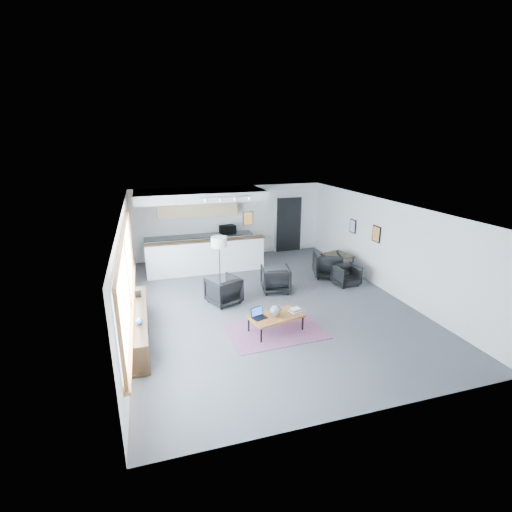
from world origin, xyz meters
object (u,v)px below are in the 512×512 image
object	(u,v)px
ceramic_pot	(276,311)
armchair_right	(276,278)
dining_chair_near	(346,276)
microwave	(228,229)
floor_lamp	(219,244)
dining_table	(337,256)
coffee_table	(276,317)
book_stack	(295,310)
dining_chair_far	(327,265)
armchair_left	(223,289)
laptop	(258,315)

from	to	relation	value
ceramic_pot	armchair_right	xyz separation A→B (m)	(0.80, 2.24, -0.12)
dining_chair_near	microwave	world-z (taller)	microwave
armchair_right	floor_lamp	world-z (taller)	floor_lamp
dining_table	microwave	world-z (taller)	microwave
coffee_table	book_stack	xyz separation A→B (m)	(0.50, 0.07, 0.07)
coffee_table	microwave	distance (m)	5.75
dining_chair_near	ceramic_pot	bearing A→B (deg)	-150.57
coffee_table	floor_lamp	world-z (taller)	floor_lamp
microwave	floor_lamp	bearing A→B (deg)	-116.64
book_stack	microwave	bearing A→B (deg)	93.36
coffee_table	armchair_right	xyz separation A→B (m)	(0.78, 2.23, 0.04)
dining_chair_far	armchair_right	bearing A→B (deg)	35.85
coffee_table	dining_table	xyz separation A→B (m)	(3.15, 2.96, 0.25)
armchair_left	dining_table	bearing A→B (deg)	172.81
ceramic_pot	dining_chair_far	bearing A→B (deg)	46.26
armchair_right	floor_lamp	xyz separation A→B (m)	(-1.49, 0.66, 0.96)
laptop	dining_table	size ratio (longest dim) A/B	0.39
floor_lamp	armchair_right	bearing A→B (deg)	-23.83
armchair_left	microwave	distance (m)	4.03
laptop	floor_lamp	distance (m)	3.01
laptop	dining_table	distance (m)	4.61
ceramic_pot	book_stack	world-z (taller)	ceramic_pot
dining_chair_far	ceramic_pot	bearing A→B (deg)	63.42
armchair_right	dining_chair_far	world-z (taller)	armchair_right
book_stack	dining_chair_near	xyz separation A→B (m)	(2.50, 1.99, -0.14)
armchair_right	dining_table	xyz separation A→B (m)	(2.36, 0.74, 0.21)
ceramic_pot	dining_chair_near	xyz separation A→B (m)	(3.01, 2.07, -0.23)
book_stack	armchair_right	distance (m)	2.18
floor_lamp	armchair_left	bearing A→B (deg)	-96.38
armchair_left	dining_table	size ratio (longest dim) A/B	0.82
ceramic_pot	dining_table	distance (m)	4.34
armchair_left	floor_lamp	bearing A→B (deg)	-119.20
armchair_right	dining_table	size ratio (longest dim) A/B	0.83
ceramic_pot	microwave	size ratio (longest dim) A/B	0.46
laptop	armchair_left	size ratio (longest dim) A/B	0.47
ceramic_pot	laptop	bearing A→B (deg)	173.77
floor_lamp	coffee_table	bearing A→B (deg)	-76.28
ceramic_pot	dining_chair_far	world-z (taller)	dining_chair_far
laptop	dining_chair_near	world-z (taller)	laptop
laptop	ceramic_pot	xyz separation A→B (m)	(0.39, -0.04, 0.06)
dining_chair_near	book_stack	bearing A→B (deg)	-146.48
ceramic_pot	microwave	world-z (taller)	microwave
dining_table	microwave	bearing A→B (deg)	137.50
laptop	floor_lamp	bearing A→B (deg)	76.20
book_stack	dining_chair_far	bearing A→B (deg)	51.27
ceramic_pot	floor_lamp	bearing A→B (deg)	103.40
laptop	dining_chair_far	size ratio (longest dim) A/B	0.52
ceramic_pot	armchair_left	distance (m)	2.03
floor_lamp	dining_chair_far	size ratio (longest dim) A/B	2.16
ceramic_pot	armchair_left	world-z (taller)	armchair_left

